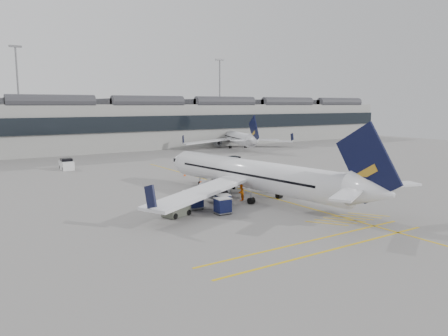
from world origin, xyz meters
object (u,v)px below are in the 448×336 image
belt_loader (220,185)px  pushback_tug (176,210)px  airliner_main (256,175)px  ramp_agent_a (202,189)px  baggage_cart_a (219,187)px  ramp_agent_b (241,193)px

belt_loader → pushback_tug: size_ratio=1.68×
airliner_main → ramp_agent_a: size_ratio=19.39×
airliner_main → pushback_tug: airliner_main is taller
baggage_cart_a → ramp_agent_b: 4.20m
belt_loader → ramp_agent_a: belt_loader is taller
baggage_cart_a → ramp_agent_a: (-2.35, 0.31, -0.03)m
belt_loader → ramp_agent_a: size_ratio=2.76×
belt_loader → baggage_cart_a: belt_loader is taller
belt_loader → ramp_agent_a: bearing=-141.2°
airliner_main → pushback_tug: bearing=-176.0°
belt_loader → pushback_tug: bearing=-132.5°
ramp_agent_b → baggage_cart_a: bearing=-122.5°
baggage_cart_a → ramp_agent_b: ramp_agent_b is taller
belt_loader → ramp_agent_b: bearing=-95.6°
ramp_agent_a → pushback_tug: size_ratio=0.61×
belt_loader → pushback_tug: 14.52m
pushback_tug → airliner_main: bearing=-9.0°
airliner_main → belt_loader: size_ratio=7.02×
ramp_agent_b → ramp_agent_a: bearing=-96.0°
belt_loader → ramp_agent_b: belt_loader is taller
baggage_cart_a → pushback_tug: size_ratio=0.63×
belt_loader → ramp_agent_b: 7.29m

